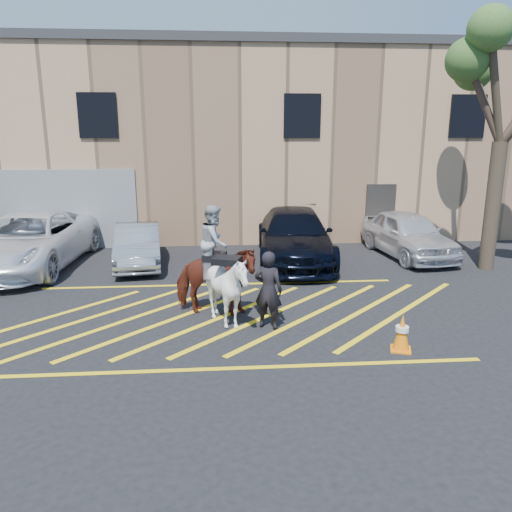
{
  "coord_description": "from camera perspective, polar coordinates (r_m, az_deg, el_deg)",
  "views": [
    {
      "loc": [
        -0.04,
        -10.92,
        4.13
      ],
      "look_at": [
        0.84,
        0.2,
        1.3
      ],
      "focal_mm": 35.0,
      "sensor_mm": 36.0,
      "label": 1
    }
  ],
  "objects": [
    {
      "name": "ground",
      "position": [
        11.68,
        -4.08,
        -6.52
      ],
      "size": [
        90.0,
        90.0,
        0.0
      ],
      "primitive_type": "plane",
      "color": "black",
      "rests_on": "ground"
    },
    {
      "name": "car_white_pickup",
      "position": [
        16.72,
        -24.54,
        1.57
      ],
      "size": [
        3.19,
        6.2,
        1.67
      ],
      "primitive_type": "imported",
      "rotation": [
        0.0,
        0.0,
        -0.07
      ],
      "color": "white",
      "rests_on": "ground"
    },
    {
      "name": "car_silver_sedan",
      "position": [
        16.0,
        -13.37,
        1.21
      ],
      "size": [
        1.82,
        3.98,
        1.26
      ],
      "primitive_type": "imported",
      "rotation": [
        0.0,
        0.0,
        0.13
      ],
      "color": "gray",
      "rests_on": "ground"
    },
    {
      "name": "car_blue_suv",
      "position": [
        16.09,
        4.4,
        2.3
      ],
      "size": [
        2.68,
        5.77,
        1.63
      ],
      "primitive_type": "imported",
      "rotation": [
        0.0,
        0.0,
        -0.07
      ],
      "color": "black",
      "rests_on": "ground"
    },
    {
      "name": "car_white_suv",
      "position": [
        17.41,
        16.95,
        2.42
      ],
      "size": [
        2.3,
        4.6,
        1.51
      ],
      "primitive_type": "imported",
      "rotation": [
        0.0,
        0.0,
        0.12
      ],
      "color": "silver",
      "rests_on": "ground"
    },
    {
      "name": "handler",
      "position": [
        10.55,
        1.42,
        -3.9
      ],
      "size": [
        0.73,
        0.63,
        1.69
      ],
      "primitive_type": "imported",
      "rotation": [
        0.0,
        0.0,
        2.7
      ],
      "color": "black",
      "rests_on": "ground"
    },
    {
      "name": "warehouse",
      "position": [
        22.92,
        -4.59,
        12.99
      ],
      "size": [
        32.42,
        10.2,
        7.3
      ],
      "color": "tan",
      "rests_on": "ground"
    },
    {
      "name": "hatching_zone",
      "position": [
        11.4,
        -4.07,
        -7.02
      ],
      "size": [
        12.6,
        5.12,
        0.01
      ],
      "color": "yellow",
      "rests_on": "ground"
    },
    {
      "name": "mounted_bay",
      "position": [
        11.27,
        -4.71,
        -1.79
      ],
      "size": [
        2.07,
        1.27,
        2.55
      ],
      "color": "#5A2115",
      "rests_on": "ground"
    },
    {
      "name": "saddled_white",
      "position": [
        10.7,
        -3.3,
        -3.78
      ],
      "size": [
        1.73,
        1.83,
        1.64
      ],
      "color": "white",
      "rests_on": "ground"
    },
    {
      "name": "traffic_cone",
      "position": [
        10.05,
        16.34,
        -8.39
      ],
      "size": [
        0.48,
        0.48,
        0.73
      ],
      "color": "orange",
      "rests_on": "ground"
    },
    {
      "name": "tree",
      "position": [
        16.39,
        26.85,
        18.25
      ],
      "size": [
        3.99,
        4.37,
        7.31
      ],
      "color": "#493E2C",
      "rests_on": "ground"
    }
  ]
}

